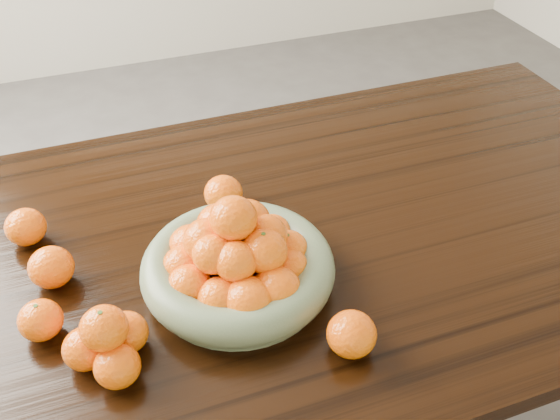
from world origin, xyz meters
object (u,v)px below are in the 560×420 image
object	(u,v)px
orange_pyramid	(108,343)
loose_orange_0	(41,320)
fruit_bowl	(238,261)
dining_table	(260,271)

from	to	relation	value
orange_pyramid	loose_orange_0	distance (m)	0.14
fruit_bowl	orange_pyramid	size ratio (longest dim) A/B	2.52
loose_orange_0	dining_table	bearing A→B (deg)	14.25
fruit_bowl	loose_orange_0	distance (m)	0.35
dining_table	loose_orange_0	distance (m)	0.45
fruit_bowl	orange_pyramid	distance (m)	0.27
dining_table	loose_orange_0	size ratio (longest dim) A/B	26.52
dining_table	loose_orange_0	xyz separation A→B (m)	(-0.42, -0.11, 0.12)
dining_table	fruit_bowl	xyz separation A→B (m)	(-0.07, -0.11, 0.15)
fruit_bowl	orange_pyramid	world-z (taller)	fruit_bowl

